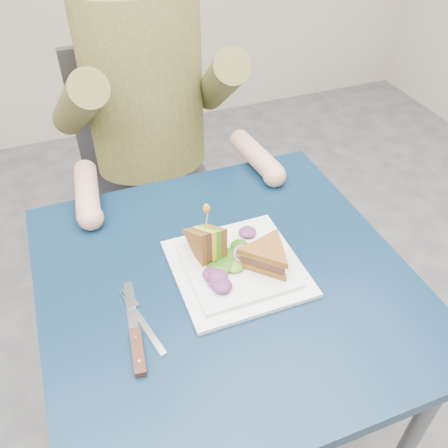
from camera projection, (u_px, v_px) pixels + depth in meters
name	position (u px, v px, depth m)	size (l,w,h in m)	color
ground	(225.00, 438.00, 1.46)	(4.00, 4.00, 0.00)	#4F4F51
table	(226.00, 302.00, 1.03)	(0.75, 0.75, 0.73)	black
chair	(148.00, 164.00, 1.63)	(0.42, 0.40, 0.93)	#47474C
diner	(143.00, 72.00, 1.30)	(0.54, 0.59, 0.74)	brown
plate	(237.00, 267.00, 0.99)	(0.26, 0.26, 0.02)	white
sandwich_flat	(267.00, 256.00, 0.96)	(0.17, 0.17, 0.05)	brown
sandwich_upright	(208.00, 243.00, 0.98)	(0.08, 0.12, 0.12)	brown
fork	(143.00, 322.00, 0.89)	(0.05, 0.18, 0.01)	silver
knife	(137.00, 343.00, 0.85)	(0.04, 0.22, 0.02)	silver
toothpick	(207.00, 219.00, 0.94)	(0.00, 0.00, 0.06)	tan
toothpick_frill	(206.00, 208.00, 0.92)	(0.01, 0.01, 0.02)	orange
lettuce_spill	(238.00, 256.00, 0.98)	(0.15, 0.13, 0.02)	#337A14
onion_ring	(243.00, 255.00, 0.98)	(0.04, 0.04, 0.01)	#9E4C7A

